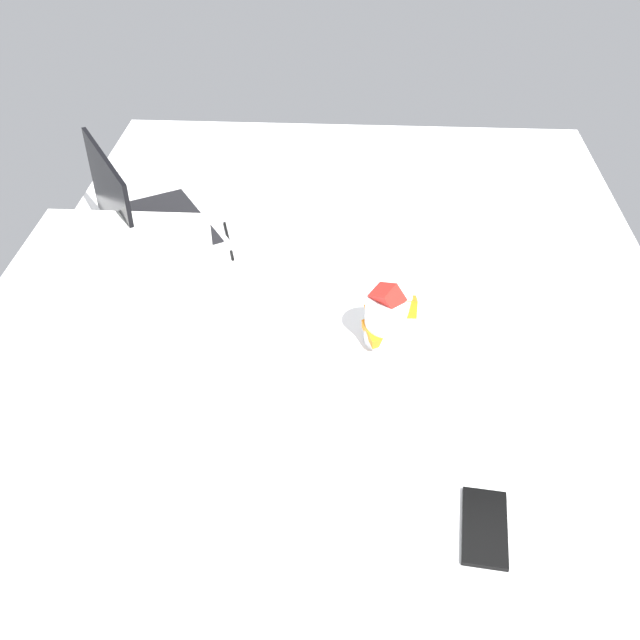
{
  "coord_description": "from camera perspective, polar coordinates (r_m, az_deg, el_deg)",
  "views": [
    {
      "loc": [
        -128.4,
        -2.06,
        111.95
      ],
      "look_at": [
        -17.12,
        4.06,
        24.0
      ],
      "focal_mm": 41.05,
      "sensor_mm": 36.0,
      "label": 1
    }
  ],
  "objects": [
    {
      "name": "charger_cable",
      "position": [
        1.78,
        -7.14,
        6.16
      ],
      "size": [
        16.53,
        5.18,
        0.6
      ],
      "primitive_type": "cube",
      "rotation": [
        0.0,
        0.0,
        0.27
      ],
      "color": "black",
      "rests_on": "bed_mattress"
    },
    {
      "name": "laptop",
      "position": [
        1.82,
        -13.15,
        7.68
      ],
      "size": [
        40.16,
        36.9,
        23.0
      ],
      "rotation": [
        0.0,
        0.0,
        0.55
      ],
      "color": "silver",
      "rests_on": "bed_mattress"
    },
    {
      "name": "bed_mattress",
      "position": [
        1.65,
        1.74,
        -0.46
      ],
      "size": [
        180.0,
        140.0,
        18.0
      ],
      "primitive_type": "cube",
      "color": "white",
      "rests_on": "ground"
    },
    {
      "name": "cell_phone",
      "position": [
        1.18,
        12.71,
        -15.48
      ],
      "size": [
        14.68,
        8.33,
        0.8
      ],
      "primitive_type": "cube",
      "rotation": [
        0.0,
        0.0,
        1.46
      ],
      "color": "black",
      "rests_on": "bed_mattress"
    },
    {
      "name": "snack_cup",
      "position": [
        1.43,
        5.29,
        0.27
      ],
      "size": [
        9.89,
        10.48,
        14.81
      ],
      "color": "silver",
      "rests_on": "bed_mattress"
    },
    {
      "name": "pillow",
      "position": [
        1.51,
        -16.82,
        1.09
      ],
      "size": [
        52.0,
        36.0,
        13.0
      ],
      "primitive_type": "cube",
      "color": "white",
      "rests_on": "bed_mattress"
    }
  ]
}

